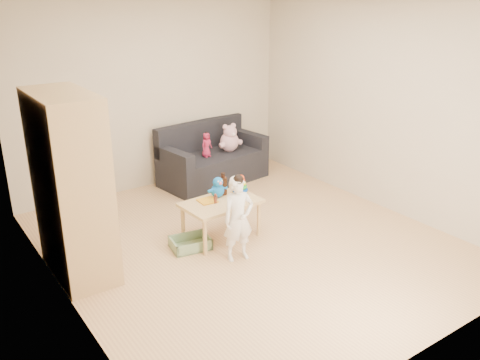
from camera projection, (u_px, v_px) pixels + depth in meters
room at (250, 129)px, 5.21m from camera, size 4.50×4.50×4.50m
wardrobe at (71, 187)px, 4.78m from camera, size 0.50×1.00×1.80m
sofa at (213, 167)px, 7.38m from camera, size 1.61×0.95×0.43m
play_table at (221, 220)px, 5.68m from camera, size 0.88×0.59×0.45m
storage_bin at (190, 243)px, 5.51m from camera, size 0.46×0.37×0.12m
toddler at (238, 220)px, 5.17m from camera, size 0.36×0.27×0.88m
pink_bear at (229, 140)px, 7.35m from camera, size 0.32×0.28×0.34m
doll at (207, 145)px, 7.10m from camera, size 0.19×0.15×0.34m
ring_stacker at (240, 186)px, 5.81m from camera, size 0.19×0.19×0.21m
brown_bottle at (223, 185)px, 5.76m from camera, size 0.09×0.09×0.26m
blue_plush at (218, 187)px, 5.69m from camera, size 0.22×0.19×0.24m
wooden_figure at (215, 198)px, 5.54m from camera, size 0.05×0.05×0.12m
yellow_book at (207, 201)px, 5.61m from camera, size 0.20×0.20×0.01m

